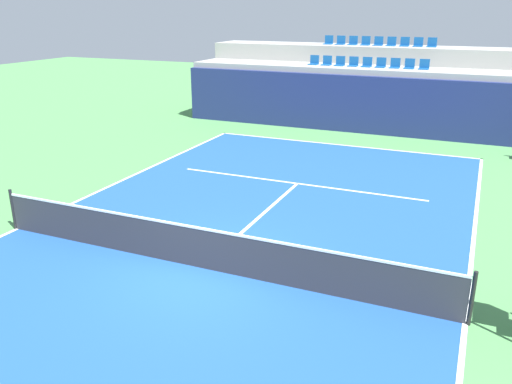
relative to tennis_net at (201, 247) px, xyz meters
name	(u,v)px	position (x,y,z in m)	size (l,w,h in m)	color
ground_plane	(202,268)	(0.00, 0.00, -0.51)	(80.00, 80.00, 0.00)	#4C8C4C
court_surface	(202,268)	(0.00, 0.00, -0.50)	(11.00, 24.00, 0.01)	#1E4C99
baseline_far	(341,145)	(0.00, 11.95, -0.50)	(11.00, 0.10, 0.00)	white
sideline_left	(17,229)	(-5.45, 0.00, -0.50)	(0.10, 24.00, 0.00)	white
sideline_right	(465,324)	(5.45, 0.00, -0.50)	(0.10, 24.00, 0.00)	white
service_line_far	(297,183)	(0.00, 6.40, -0.50)	(8.26, 0.10, 0.00)	white
centre_service_line	(259,217)	(0.00, 3.20, -0.50)	(0.10, 6.40, 0.00)	white
back_wall	(357,105)	(0.00, 14.57, 0.77)	(17.09, 0.30, 2.57)	navy
stands_tier_lower	(364,97)	(0.00, 15.92, 0.90)	(17.09, 2.40, 2.82)	#9E9E99
stands_tier_upper	(375,82)	(0.00, 18.32, 1.31)	(17.09, 2.40, 3.63)	#9E9E99
seating_row_lower	(367,64)	(0.00, 16.02, 2.44)	(5.59, 0.44, 0.44)	#145193
seating_row_upper	(378,43)	(0.00, 18.42, 3.25)	(5.59, 0.44, 0.44)	#145193
tennis_net	(201,247)	(0.00, 0.00, 0.00)	(11.08, 0.08, 1.07)	black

